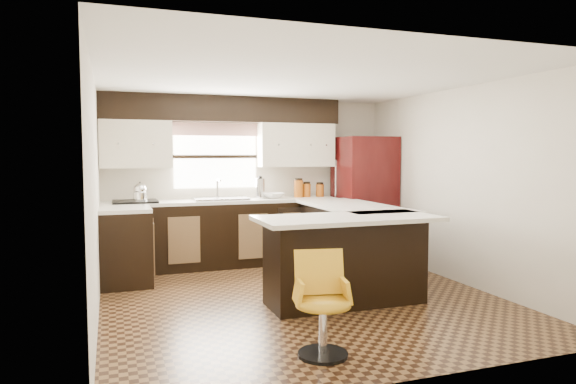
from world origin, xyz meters
name	(u,v)px	position (x,y,z in m)	size (l,w,h in m)	color
floor	(300,298)	(0.00, 0.00, 0.00)	(4.40, 4.40, 0.00)	#49301A
ceiling	(301,78)	(0.00, 0.00, 2.40)	(4.40, 4.40, 0.00)	silver
wall_back	(249,180)	(0.00, 2.20, 1.20)	(4.40, 4.40, 0.00)	beige
wall_front	(414,211)	(0.00, -2.20, 1.20)	(4.40, 4.40, 0.00)	beige
wall_left	(95,195)	(-2.10, 0.00, 1.20)	(4.40, 4.40, 0.00)	beige
wall_right	(461,186)	(2.10, 0.00, 1.20)	(4.40, 4.40, 0.00)	beige
base_cab_back	(224,234)	(-0.45, 1.90, 0.45)	(3.30, 0.60, 0.90)	black
base_cab_left	(126,248)	(-1.80, 1.25, 0.45)	(0.60, 0.70, 0.90)	black
counter_back	(224,201)	(-0.45, 1.90, 0.92)	(3.30, 0.60, 0.04)	silver
counter_left	(125,209)	(-1.80, 1.25, 0.92)	(0.60, 0.70, 0.04)	silver
soffit	(224,109)	(-0.40, 2.03, 2.22)	(3.40, 0.35, 0.36)	black
upper_cab_left	(136,144)	(-1.62, 2.03, 1.72)	(0.94, 0.35, 0.64)	beige
upper_cab_right	(296,145)	(0.68, 2.03, 1.72)	(1.14, 0.35, 0.64)	beige
window_pane	(216,157)	(-0.50, 2.18, 1.55)	(1.20, 0.02, 0.90)	white
valance	(216,130)	(-0.50, 2.14, 1.94)	(1.30, 0.06, 0.18)	#D19B93
sink	(220,199)	(-0.50, 1.88, 0.96)	(0.75, 0.45, 0.03)	#B2B2B7
dishwasher	(297,235)	(0.55, 1.61, 0.43)	(0.58, 0.03, 0.78)	black
cooktop	(135,201)	(-1.65, 1.88, 0.96)	(0.58, 0.50, 0.03)	black
peninsula_long	(349,244)	(0.90, 0.62, 0.45)	(0.60, 1.95, 0.90)	black
peninsula_return	(345,262)	(0.38, -0.35, 0.45)	(1.65, 0.60, 0.90)	black
counter_pen_long	(353,207)	(0.95, 0.62, 0.92)	(0.84, 1.95, 0.04)	silver
counter_pen_return	(348,218)	(0.35, -0.44, 0.92)	(1.89, 0.84, 0.04)	silver
refrigerator	(364,198)	(1.68, 1.73, 0.92)	(0.79, 0.76, 1.84)	#360909
bar_chair	(323,305)	(-0.41, -1.59, 0.41)	(0.44, 0.44, 0.82)	gold
kettle	(140,191)	(-1.58, 1.88, 1.09)	(0.18, 0.18, 0.25)	silver
percolator	(260,188)	(0.09, 1.90, 1.09)	(0.14, 0.14, 0.29)	silver
mixing_bowl	(273,196)	(0.28, 1.90, 0.98)	(0.31, 0.31, 0.08)	white
canister_large	(299,189)	(0.69, 1.92, 1.07)	(0.14, 0.14, 0.25)	#944810
canister_med	(307,190)	(0.82, 1.92, 1.04)	(0.12, 0.12, 0.20)	#944810
canister_small	(320,190)	(1.03, 1.92, 1.04)	(0.12, 0.12, 0.19)	#944810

